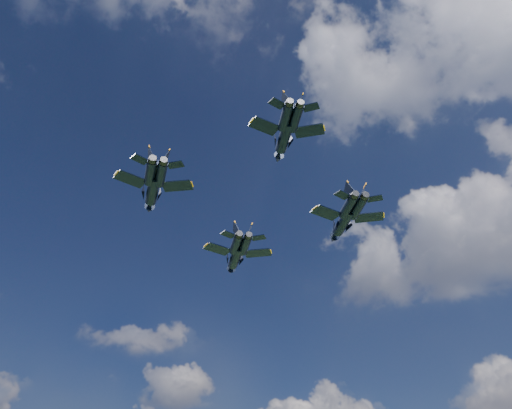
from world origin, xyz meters
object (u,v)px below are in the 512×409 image
object	(u,v)px
jet_left	(152,191)
jet_slot	(284,138)
jet_lead	(235,257)
jet_right	(343,223)

from	to	relation	value
jet_left	jet_slot	size ratio (longest dim) A/B	1.24
jet_lead	jet_right	world-z (taller)	jet_lead
jet_left	jet_right	xyz separation A→B (m)	(22.22, 23.43, -2.59)
jet_slot	jet_left	bearing A→B (deg)	136.98
jet_lead	jet_slot	world-z (taller)	jet_slot
jet_right	jet_slot	world-z (taller)	jet_slot
jet_left	jet_slot	xyz separation A→B (m)	(25.41, 0.96, -0.82)
jet_lead	jet_left	xyz separation A→B (m)	(0.99, -23.39, 1.84)
jet_lead	jet_slot	bearing A→B (deg)	-88.42
jet_lead	jet_left	bearing A→B (deg)	-135.65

